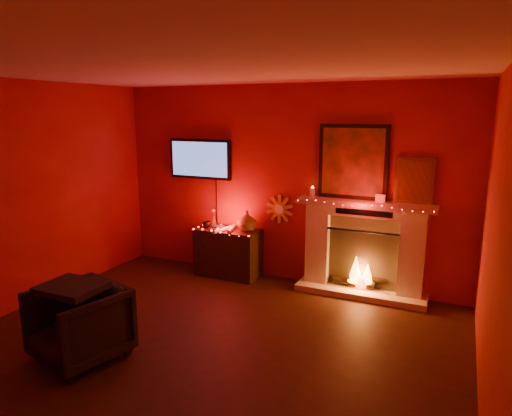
% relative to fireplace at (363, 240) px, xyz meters
% --- Properties ---
extents(room, '(5.00, 5.00, 5.00)m').
position_rel_fireplace_xyz_m(room, '(-1.14, -2.39, 0.63)').
color(room, black).
rests_on(room, ground).
extents(floor, '(5.00, 5.00, 0.00)m').
position_rel_fireplace_xyz_m(floor, '(-1.14, -2.39, -0.72)').
color(floor, black).
rests_on(floor, ground).
extents(fireplace, '(1.72, 0.40, 2.18)m').
position_rel_fireplace_xyz_m(fireplace, '(0.00, 0.00, 0.00)').
color(fireplace, beige).
rests_on(fireplace, floor).
extents(tv, '(1.00, 0.07, 1.24)m').
position_rel_fireplace_xyz_m(tv, '(-2.44, 0.06, 0.92)').
color(tv, black).
rests_on(tv, room).
extents(sunburst_clock, '(0.40, 0.03, 0.40)m').
position_rel_fireplace_xyz_m(sunburst_clock, '(-1.19, 0.09, 0.28)').
color(sunburst_clock, gold).
rests_on(sunburst_clock, room).
extents(console_table, '(0.91, 0.56, 0.98)m').
position_rel_fireplace_xyz_m(console_table, '(-1.88, -0.13, -0.34)').
color(console_table, black).
rests_on(console_table, floor).
extents(armchair, '(0.93, 0.95, 0.71)m').
position_rel_fireplace_xyz_m(armchair, '(-2.10, -2.75, -0.37)').
color(armchair, black).
rests_on(armchair, floor).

